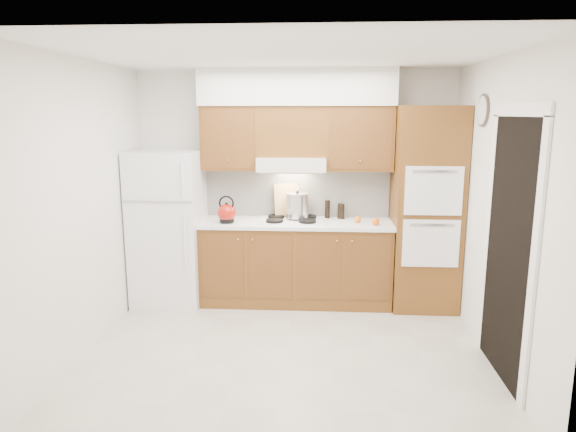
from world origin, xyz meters
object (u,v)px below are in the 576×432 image
at_px(kettle, 227,213).
at_px(stock_pot, 297,206).
at_px(oven_cabinet, 426,209).
at_px(fridge, 169,228).

height_order(kettle, stock_pot, stock_pot).
xyz_separation_m(oven_cabinet, stock_pot, (-1.40, 0.10, 0.00)).
distance_m(fridge, oven_cabinet, 2.86).
bearing_deg(kettle, oven_cabinet, 2.29).
bearing_deg(oven_cabinet, fridge, -179.30).
height_order(fridge, oven_cabinet, oven_cabinet).
bearing_deg(stock_pot, oven_cabinet, -4.19).
distance_m(oven_cabinet, kettle, 2.17).
bearing_deg(oven_cabinet, stock_pot, 175.81).
bearing_deg(kettle, fridge, 173.88).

